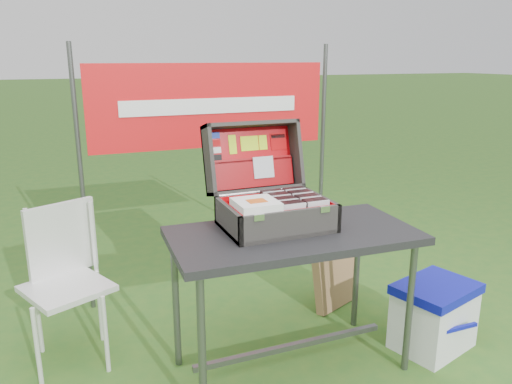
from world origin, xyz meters
name	(u,v)px	position (x,y,z in m)	size (l,w,h in m)	color
ground	(277,371)	(0.00, 0.00, 0.00)	(80.00, 80.00, 0.00)	#306422
table	(292,301)	(0.08, 0.01, 0.38)	(1.23, 0.61, 0.77)	#2D2D30
table_top	(293,235)	(0.08, 0.01, 0.75)	(1.23, 0.61, 0.04)	#2D2D30
table_leg_fl	(202,353)	(-0.47, -0.24, 0.36)	(0.04, 0.04, 0.73)	#59595B
table_leg_fr	(410,307)	(0.64, -0.24, 0.36)	(0.04, 0.04, 0.73)	#59595B
table_leg_bl	(176,303)	(-0.47, 0.26, 0.36)	(0.04, 0.04, 0.73)	#59595B
table_leg_br	(357,270)	(0.64, 0.26, 0.36)	(0.04, 0.04, 0.73)	#59595B
table_brace	(291,346)	(0.08, 0.01, 0.12)	(1.08, 0.03, 0.03)	#59595B
suitcase	(272,178)	(0.03, 0.16, 1.02)	(0.53, 0.54, 0.50)	#494642
suitcase_base_bottom	(276,226)	(0.03, 0.10, 0.78)	(0.53, 0.38, 0.02)	#494642
suitcase_base_wall_front	(292,225)	(0.03, -0.08, 0.84)	(0.53, 0.02, 0.14)	#494642
suitcase_base_wall_back	(262,205)	(0.03, 0.28, 0.84)	(0.53, 0.02, 0.14)	#494642
suitcase_base_wall_left	(228,220)	(-0.23, 0.10, 0.84)	(0.02, 0.38, 0.14)	#494642
suitcase_base_wall_right	(321,209)	(0.28, 0.10, 0.84)	(0.02, 0.38, 0.14)	#494642
suitcase_liner_floor	(276,223)	(0.03, 0.10, 0.79)	(0.49, 0.34, 0.01)	red
suitcase_latch_left	(259,218)	(-0.14, -0.09, 0.90)	(0.05, 0.01, 0.03)	silver
suitcase_latch_right	(325,209)	(0.20, -0.09, 0.90)	(0.05, 0.01, 0.03)	silver
suitcase_hinge	(262,192)	(0.03, 0.29, 0.91)	(0.02, 0.02, 0.48)	silver
suitcase_lid_back	(250,158)	(0.03, 0.47, 1.06)	(0.53, 0.38, 0.02)	#494642
suitcase_lid_rim_far	(250,124)	(0.03, 0.45, 1.25)	(0.53, 0.02, 0.14)	#494642
suitcase_lid_rim_near	(257,190)	(0.03, 0.36, 0.90)	(0.53, 0.02, 0.14)	#494642
suitcase_lid_rim_left	(209,161)	(-0.23, 0.41, 1.08)	(0.02, 0.38, 0.14)	#494642
suitcase_lid_rim_right	(295,154)	(0.28, 0.41, 1.08)	(0.02, 0.38, 0.14)	#494642
suitcase_lid_liner	(251,158)	(0.03, 0.45, 1.07)	(0.49, 0.34, 0.01)	red
suitcase_liner_wall_front	(290,222)	(0.03, -0.07, 0.85)	(0.49, 0.01, 0.12)	red
suitcase_liner_wall_back	(263,204)	(0.03, 0.27, 0.85)	(0.49, 0.01, 0.12)	red
suitcase_liner_wall_left	(231,218)	(-0.22, 0.10, 0.85)	(0.01, 0.34, 0.12)	red
suitcase_liner_wall_right	(318,207)	(0.27, 0.10, 0.85)	(0.01, 0.34, 0.12)	red
suitcase_lid_pocket	(253,173)	(0.03, 0.41, 0.99)	(0.47, 0.15, 0.03)	#880306
suitcase_pocket_edge	(252,160)	(0.03, 0.43, 1.06)	(0.46, 0.02, 0.02)	#880306
suitcase_pocket_cd	(263,167)	(0.08, 0.40, 1.02)	(0.12, 0.12, 0.01)	silver
lid_sticker_cc_a	(215,136)	(-0.17, 0.48, 1.20)	(0.05, 0.03, 0.00)	#1933B2
lid_sticker_cc_b	(216,143)	(-0.17, 0.47, 1.16)	(0.05, 0.03, 0.00)	#B50002
lid_sticker_cc_c	(216,150)	(-0.17, 0.46, 1.12)	(0.05, 0.03, 0.00)	white
lid_sticker_cc_d	(217,158)	(-0.17, 0.45, 1.08)	(0.05, 0.03, 0.00)	black
lid_card_neon_tall	(233,145)	(-0.07, 0.47, 1.15)	(0.04, 0.11, 0.00)	#C1EE12
lid_card_neon_main	(250,143)	(0.03, 0.47, 1.15)	(0.11, 0.08, 0.00)	#C1EE12
lid_card_neon_small	(263,142)	(0.11, 0.47, 1.15)	(0.05, 0.08, 0.00)	#C1EE12
lid_sticker_band	(278,141)	(0.20, 0.47, 1.15)	(0.10, 0.10, 0.00)	#B50002
lid_sticker_band_bar	(278,136)	(0.20, 0.48, 1.17)	(0.09, 0.02, 0.00)	black
cd_left_0	(295,217)	(0.06, -0.05, 0.86)	(0.12, 0.01, 0.14)	silver
cd_left_1	(293,216)	(0.06, -0.03, 0.86)	(0.12, 0.01, 0.14)	black
cd_left_2	(291,215)	(0.06, 0.00, 0.86)	(0.12, 0.01, 0.14)	black
cd_left_3	(289,214)	(0.06, 0.02, 0.86)	(0.12, 0.01, 0.14)	black
cd_left_4	(287,213)	(0.06, 0.04, 0.86)	(0.12, 0.01, 0.14)	silver
cd_left_5	(285,211)	(0.06, 0.06, 0.86)	(0.12, 0.01, 0.14)	black
cd_left_6	(284,210)	(0.06, 0.08, 0.86)	(0.12, 0.01, 0.14)	black
cd_left_7	(282,209)	(0.06, 0.10, 0.86)	(0.12, 0.01, 0.14)	black
cd_left_8	(280,208)	(0.06, 0.12, 0.86)	(0.12, 0.01, 0.14)	silver
cd_left_9	(278,207)	(0.06, 0.14, 0.86)	(0.12, 0.01, 0.14)	black
cd_left_10	(277,206)	(0.06, 0.16, 0.86)	(0.12, 0.01, 0.14)	black
cd_left_11	(275,205)	(0.06, 0.19, 0.86)	(0.12, 0.01, 0.14)	black
cd_left_12	(274,204)	(0.06, 0.21, 0.86)	(0.12, 0.01, 0.14)	silver
cd_left_13	(272,203)	(0.06, 0.23, 0.86)	(0.12, 0.01, 0.14)	black
cd_left_14	(270,202)	(0.06, 0.25, 0.86)	(0.12, 0.01, 0.14)	black
cd_right_0	(318,214)	(0.19, -0.05, 0.86)	(0.12, 0.01, 0.14)	silver
cd_right_1	(316,213)	(0.19, -0.03, 0.86)	(0.12, 0.01, 0.14)	black
cd_right_2	(314,212)	(0.19, 0.00, 0.86)	(0.12, 0.01, 0.14)	black
cd_right_3	(312,211)	(0.19, 0.02, 0.86)	(0.12, 0.01, 0.14)	black
cd_right_4	(310,210)	(0.19, 0.04, 0.86)	(0.12, 0.01, 0.14)	silver
cd_right_5	(308,209)	(0.19, 0.06, 0.86)	(0.12, 0.01, 0.14)	black
cd_right_6	(306,207)	(0.19, 0.08, 0.86)	(0.12, 0.01, 0.14)	black
cd_right_7	(304,206)	(0.19, 0.10, 0.86)	(0.12, 0.01, 0.14)	black
cd_right_8	(303,205)	(0.19, 0.12, 0.86)	(0.12, 0.01, 0.14)	silver
cd_right_9	(301,204)	(0.19, 0.14, 0.86)	(0.12, 0.01, 0.14)	black
cd_right_10	(299,203)	(0.19, 0.16, 0.86)	(0.12, 0.01, 0.14)	black
cd_right_11	(297,202)	(0.19, 0.19, 0.86)	(0.12, 0.01, 0.14)	black
cd_right_12	(295,201)	(0.19, 0.21, 0.86)	(0.12, 0.01, 0.14)	silver
cd_right_13	(294,200)	(0.19, 0.23, 0.86)	(0.12, 0.01, 0.14)	black
cd_right_14	(292,199)	(0.19, 0.25, 0.86)	(0.12, 0.01, 0.14)	black
songbook_0	(256,207)	(-0.11, 0.03, 0.91)	(0.20, 0.20, 0.01)	white
songbook_1	(256,206)	(-0.11, 0.03, 0.92)	(0.20, 0.20, 0.01)	white
songbook_2	(256,205)	(-0.11, 0.03, 0.92)	(0.20, 0.20, 0.01)	white
songbook_3	(256,204)	(-0.11, 0.03, 0.93)	(0.20, 0.20, 0.01)	white
songbook_4	(256,203)	(-0.11, 0.03, 0.93)	(0.20, 0.20, 0.01)	white
songbook_5	(256,202)	(-0.11, 0.03, 0.94)	(0.20, 0.20, 0.01)	white
songbook_6	(256,201)	(-0.11, 0.03, 0.94)	(0.20, 0.20, 0.01)	white
songbook_graphic	(257,201)	(-0.11, 0.02, 0.95)	(0.09, 0.07, 0.00)	#D85919
cooler	(434,316)	(0.92, -0.12, 0.19)	(0.44, 0.34, 0.39)	white
cooler_body	(433,320)	(0.92, -0.12, 0.17)	(0.42, 0.31, 0.34)	white
cooler_lid	(437,289)	(0.92, -0.12, 0.36)	(0.44, 0.34, 0.05)	#0E12A4
cooler_handle	(457,329)	(0.92, -0.30, 0.21)	(0.26, 0.02, 0.02)	#0E12A4
chair	(67,290)	(-1.00, 0.50, 0.43)	(0.39, 0.43, 0.85)	silver
chair_seat	(67,288)	(-1.00, 0.50, 0.43)	(0.39, 0.39, 0.03)	silver
chair_backrest	(62,239)	(-1.00, 0.68, 0.65)	(0.39, 0.03, 0.41)	silver
chair_leg_fl	(37,348)	(-1.16, 0.33, 0.22)	(0.02, 0.02, 0.43)	silver
chair_leg_fr	(106,334)	(-0.83, 0.33, 0.22)	(0.02, 0.02, 0.43)	silver
chair_leg_bl	(38,317)	(-1.16, 0.66, 0.22)	(0.02, 0.02, 0.43)	silver
chair_leg_br	(100,306)	(-0.83, 0.66, 0.22)	(0.02, 0.02, 0.43)	silver
chair_upright_left	(29,245)	(-1.16, 0.68, 0.64)	(0.02, 0.02, 0.41)	silver
chair_upright_right	(93,237)	(-0.83, 0.68, 0.64)	(0.02, 0.02, 0.41)	silver
cardboard_box	(335,276)	(0.66, 0.53, 0.20)	(0.39, 0.06, 0.41)	#9B7145
banner_post_left	(82,183)	(-0.85, 1.10, 0.85)	(0.03, 0.03, 1.70)	#59595B
banner_post_right	(322,163)	(0.85, 1.10, 0.85)	(0.03, 0.03, 1.70)	#59595B
banner	(211,106)	(0.00, 1.09, 1.30)	(1.60, 0.01, 0.55)	red
banner_text	(212,106)	(0.00, 1.08, 1.30)	(1.20, 0.00, 0.10)	white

